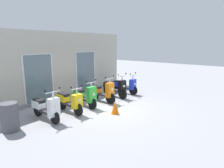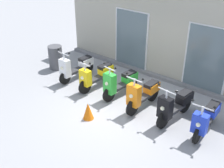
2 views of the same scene
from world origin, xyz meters
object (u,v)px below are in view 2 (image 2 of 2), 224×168
scooter_black (175,105)px  trash_bin (56,57)px  scooter_green (120,83)px  traffic_cone (88,111)px  scooter_orange (143,94)px  scooter_yellow (96,75)px  scooter_blue (206,118)px  scooter_white (76,67)px

scooter_black → trash_bin: 5.28m
scooter_green → traffic_cone: (0.08, -1.62, -0.22)m
scooter_green → scooter_black: (2.05, -0.11, 0.03)m
scooter_black → scooter_orange: bearing=-177.1°
scooter_yellow → scooter_green: size_ratio=1.03×
scooter_green → traffic_cone: 1.63m
trash_bin → scooter_black: bearing=-2.1°
scooter_orange → scooter_black: bearing=2.9°
traffic_cone → scooter_yellow: bearing=123.9°
scooter_black → scooter_blue: 0.93m
scooter_orange → scooter_white: bearing=177.6°
scooter_blue → trash_bin: 6.21m
scooter_black → scooter_blue: size_ratio=1.03×
scooter_green → scooter_orange: scooter_orange is taller
scooter_green → scooter_yellow: bearing=-174.5°
scooter_blue → trash_bin: (-6.21, 0.18, 0.00)m
scooter_green → scooter_black: size_ratio=0.95×
traffic_cone → trash_bin: size_ratio=0.56×
scooter_white → scooter_yellow: bearing=-2.9°
traffic_cone → trash_bin: bearing=152.8°
scooter_green → scooter_orange: 1.01m
scooter_green → traffic_cone: bearing=-87.1°
scooter_black → scooter_white: bearing=178.9°
traffic_cone → scooter_black: bearing=37.3°
scooter_blue → trash_bin: scooter_blue is taller
scooter_green → trash_bin: bearing=178.6°
scooter_green → traffic_cone: scooter_green is taller
scooter_white → scooter_green: bearing=1.1°
scooter_yellow → scooter_orange: (1.95, -0.07, 0.02)m
scooter_green → scooter_blue: size_ratio=0.98×
scooter_yellow → scooter_green: (0.95, 0.09, 0.00)m
scooter_yellow → scooter_black: bearing=-0.4°
scooter_green → trash_bin: 3.23m
scooter_yellow → scooter_orange: bearing=-2.2°
scooter_white → scooter_black: size_ratio=0.99×
scooter_blue → scooter_orange: bearing=-178.0°
scooter_green → trash_bin: scooter_green is taller
scooter_white → scooter_black: (4.04, -0.07, 0.04)m
scooter_yellow → trash_bin: bearing=175.7°
scooter_blue → trash_bin: bearing=178.4°
trash_bin → traffic_cone: bearing=-27.2°
scooter_yellow → trash_bin: size_ratio=1.73×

